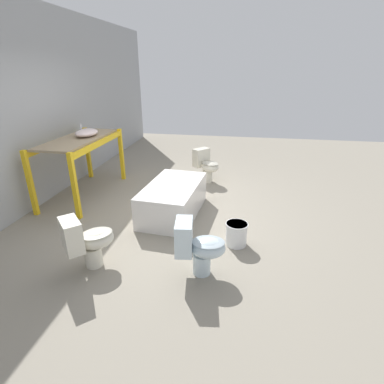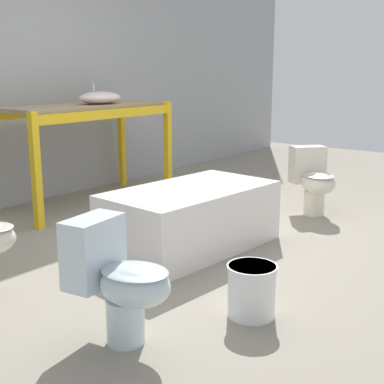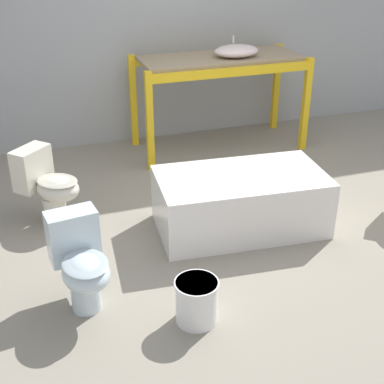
{
  "view_description": "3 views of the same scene",
  "coord_description": "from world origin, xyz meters",
  "px_view_note": "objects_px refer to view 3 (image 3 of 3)",
  "views": [
    {
      "loc": [
        -4.3,
        -1.25,
        2.2
      ],
      "look_at": [
        -0.44,
        -0.57,
        0.56
      ],
      "focal_mm": 28.0,
      "sensor_mm": 36.0,
      "label": 1
    },
    {
      "loc": [
        -3.33,
        -2.73,
        1.43
      ],
      "look_at": [
        -0.36,
        -0.44,
        0.56
      ],
      "focal_mm": 50.0,
      "sensor_mm": 36.0,
      "label": 2
    },
    {
      "loc": [
        -1.73,
        -3.88,
        2.42
      ],
      "look_at": [
        -0.58,
        -0.46,
        0.56
      ],
      "focal_mm": 50.0,
      "sensor_mm": 36.0,
      "label": 3
    }
  ],
  "objects_px": {
    "sink_basin": "(236,51)",
    "toilet_near": "(81,262)",
    "bathtub_main": "(241,198)",
    "toilet_far": "(48,184)",
    "bucket_white": "(196,300)"
  },
  "relations": [
    {
      "from": "sink_basin",
      "to": "toilet_near",
      "type": "relative_size",
      "value": 0.75
    },
    {
      "from": "bathtub_main",
      "to": "toilet_near",
      "type": "distance_m",
      "value": 1.57
    },
    {
      "from": "toilet_far",
      "to": "bucket_white",
      "type": "relative_size",
      "value": 2.11
    },
    {
      "from": "toilet_near",
      "to": "toilet_far",
      "type": "xyz_separation_m",
      "value": [
        -0.1,
        1.28,
        0.0
      ]
    },
    {
      "from": "sink_basin",
      "to": "toilet_far",
      "type": "distance_m",
      "value": 2.55
    },
    {
      "from": "bathtub_main",
      "to": "toilet_far",
      "type": "xyz_separation_m",
      "value": [
        -1.54,
        0.65,
        0.07
      ]
    },
    {
      "from": "bathtub_main",
      "to": "toilet_far",
      "type": "height_order",
      "value": "toilet_far"
    },
    {
      "from": "sink_basin",
      "to": "bathtub_main",
      "type": "height_order",
      "value": "sink_basin"
    },
    {
      "from": "sink_basin",
      "to": "bucket_white",
      "type": "bearing_deg",
      "value": -117.09
    },
    {
      "from": "bathtub_main",
      "to": "bucket_white",
      "type": "relative_size",
      "value": 4.7
    },
    {
      "from": "sink_basin",
      "to": "bucket_white",
      "type": "distance_m",
      "value": 3.23
    },
    {
      "from": "sink_basin",
      "to": "toilet_near",
      "type": "distance_m",
      "value": 3.23
    },
    {
      "from": "sink_basin",
      "to": "bucket_white",
      "type": "relative_size",
      "value": 1.58
    },
    {
      "from": "bucket_white",
      "to": "toilet_far",
      "type": "bearing_deg",
      "value": 115.03
    },
    {
      "from": "sink_basin",
      "to": "toilet_far",
      "type": "xyz_separation_m",
      "value": [
        -2.19,
        -1.06,
        -0.77
      ]
    }
  ]
}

